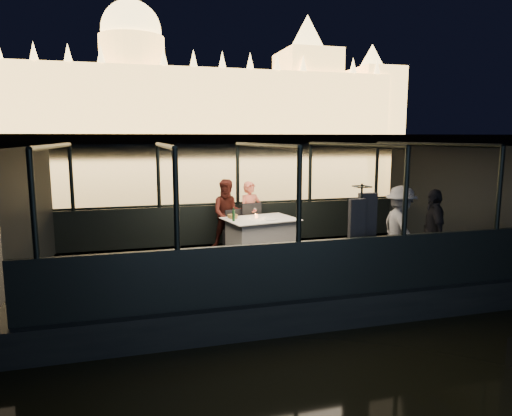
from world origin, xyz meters
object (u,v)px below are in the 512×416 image
object	(u,v)px
dining_table_central	(260,236)
passenger_stripe	(400,225)
person_woman_coral	(250,213)
passenger_dark	(433,228)
chair_port_right	(254,229)
coat_stand	(360,232)
wine_bottle	(234,214)
chair_port_left	(235,230)
person_man_maroon	(228,215)

from	to	relation	value
dining_table_central	passenger_stripe	distance (m)	2.84
person_woman_coral	passenger_stripe	bearing A→B (deg)	-63.74
dining_table_central	passenger_dark	distance (m)	3.41
chair_port_right	person_woman_coral	bearing A→B (deg)	79.28
dining_table_central	chair_port_right	distance (m)	0.45
coat_stand	dining_table_central	bearing A→B (deg)	113.47
dining_table_central	coat_stand	size ratio (longest dim) A/B	0.85
chair_port_right	passenger_dark	bearing A→B (deg)	-55.99
chair_port_right	wine_bottle	size ratio (longest dim) A/B	3.58
dining_table_central	coat_stand	world-z (taller)	coat_stand
wine_bottle	chair_port_right	bearing A→B (deg)	44.10
person_woman_coral	chair_port_left	bearing A→B (deg)	-157.45
dining_table_central	person_woman_coral	world-z (taller)	person_woman_coral
chair_port_left	passenger_stripe	distance (m)	3.45
passenger_stripe	person_woman_coral	bearing A→B (deg)	47.61
person_woman_coral	passenger_stripe	distance (m)	3.36
coat_stand	passenger_dark	world-z (taller)	coat_stand
chair_port_left	person_woman_coral	xyz separation A→B (m)	(0.43, 0.32, 0.30)
dining_table_central	chair_port_right	size ratio (longest dim) A/B	1.46
coat_stand	person_man_maroon	xyz separation A→B (m)	(-1.57, 3.14, -0.15)
dining_table_central	coat_stand	bearing A→B (deg)	-66.53
person_woman_coral	wine_bottle	size ratio (longest dim) A/B	5.31
coat_stand	chair_port_right	bearing A→B (deg)	110.36
person_man_maroon	passenger_dark	bearing A→B (deg)	-35.57
person_man_maroon	passenger_dark	distance (m)	4.28
person_man_maroon	chair_port_left	bearing A→B (deg)	-65.40
coat_stand	person_woman_coral	distance (m)	3.32
dining_table_central	person_man_maroon	distance (m)	1.00
passenger_stripe	wine_bottle	xyz separation A→B (m)	(-2.78, 1.64, 0.06)
passenger_stripe	passenger_dark	xyz separation A→B (m)	(0.38, -0.43, 0.00)
chair_port_left	coat_stand	distance (m)	3.22
passenger_stripe	person_man_maroon	bearing A→B (deg)	53.82
chair_port_left	person_man_maroon	bearing A→B (deg)	88.39
coat_stand	passenger_stripe	bearing A→B (deg)	28.23
chair_port_left	passenger_dark	bearing A→B (deg)	-59.48
chair_port_left	person_man_maroon	size ratio (longest dim) A/B	0.57
chair_port_left	person_man_maroon	world-z (taller)	person_man_maroon
person_man_maroon	coat_stand	bearing A→B (deg)	-55.47
passenger_stripe	passenger_dark	size ratio (longest dim) A/B	1.01
passenger_stripe	coat_stand	bearing A→B (deg)	124.88
dining_table_central	passenger_dark	bearing A→B (deg)	-40.47
dining_table_central	passenger_dark	world-z (taller)	passenger_dark
chair_port_right	coat_stand	distance (m)	3.05
chair_port_right	coat_stand	world-z (taller)	coat_stand
person_woman_coral	person_man_maroon	world-z (taller)	person_man_maroon
dining_table_central	passenger_stripe	xyz separation A→B (m)	(2.18, -1.76, 0.47)
dining_table_central	passenger_stripe	world-z (taller)	passenger_stripe
person_woman_coral	person_man_maroon	bearing A→B (deg)	166.79
chair_port_right	chair_port_left	bearing A→B (deg)	169.62
chair_port_right	passenger_stripe	bearing A→B (deg)	-55.49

